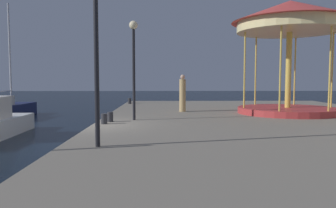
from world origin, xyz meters
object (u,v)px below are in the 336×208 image
(sailboat_navy, at_px, (2,109))
(lamp_post_mid_promenade, at_px, (134,52))
(carousel, at_px, (290,29))
(bollard_north, at_px, (110,117))
(person_far_corner, at_px, (183,94))
(bollard_south, at_px, (104,119))
(lamp_post_near_edge, at_px, (96,24))
(bollard_center, at_px, (130,101))

(sailboat_navy, distance_m, lamp_post_mid_promenade, 12.06)
(carousel, relative_size, bollard_north, 14.30)
(person_far_corner, bearing_deg, carousel, -11.52)
(sailboat_navy, relative_size, bollard_north, 18.94)
(lamp_post_mid_promenade, distance_m, bollard_south, 3.09)
(person_far_corner, bearing_deg, bollard_north, -127.36)
(lamp_post_near_edge, relative_size, person_far_corner, 2.31)
(sailboat_navy, relative_size, lamp_post_mid_promenade, 1.83)
(sailboat_navy, bearing_deg, bollard_north, -43.78)
(bollard_north, height_order, person_far_corner, person_far_corner)
(lamp_post_mid_promenade, distance_m, bollard_center, 9.76)
(lamp_post_near_edge, bearing_deg, bollard_south, 97.91)
(sailboat_navy, height_order, bollard_north, sailboat_navy)
(bollard_north, distance_m, bollard_south, 0.64)
(sailboat_navy, bearing_deg, carousel, -15.92)
(bollard_north, relative_size, bollard_center, 1.00)
(bollard_center, height_order, bollard_south, same)
(person_far_corner, bearing_deg, bollard_south, -124.65)
(lamp_post_mid_promenade, xyz_separation_m, bollard_south, (-1.05, -1.20, -2.64))
(lamp_post_mid_promenade, relative_size, bollard_south, 10.35)
(carousel, height_order, bollard_south, carousel)
(bollard_south, bearing_deg, bollard_center, 90.38)
(lamp_post_near_edge, relative_size, lamp_post_mid_promenade, 1.10)
(bollard_center, xyz_separation_m, person_far_corner, (3.40, -5.72, 0.73))
(lamp_post_mid_promenade, relative_size, bollard_center, 10.35)
(lamp_post_mid_promenade, bearing_deg, bollard_south, -131.14)
(carousel, xyz_separation_m, bollard_south, (-8.56, -3.75, -4.02))
(person_far_corner, bearing_deg, bollard_center, 120.71)
(bollard_south, height_order, person_far_corner, person_far_corner)
(lamp_post_near_edge, xyz_separation_m, bollard_center, (-0.67, 14.82, -2.88))
(lamp_post_near_edge, bearing_deg, person_far_corner, 73.30)
(sailboat_navy, height_order, bollard_center, sailboat_navy)
(sailboat_navy, distance_m, lamp_post_near_edge, 15.79)
(bollard_center, xyz_separation_m, bollard_south, (0.07, -10.53, 0.00))
(lamp_post_near_edge, distance_m, bollard_north, 5.72)
(lamp_post_near_edge, distance_m, person_far_corner, 9.74)
(bollard_north, xyz_separation_m, bollard_south, (-0.13, -0.63, 0.00))
(carousel, xyz_separation_m, person_far_corner, (-5.24, 1.07, -3.29))
(sailboat_navy, distance_m, person_far_corner, 12.03)
(carousel, distance_m, bollard_north, 9.84)
(lamp_post_near_edge, height_order, bollard_center, lamp_post_near_edge)
(bollard_north, bearing_deg, bollard_south, -101.88)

